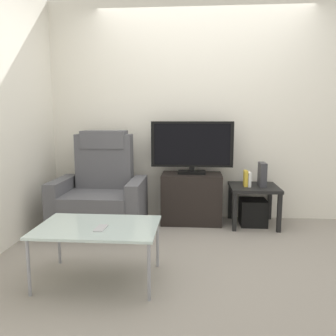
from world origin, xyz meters
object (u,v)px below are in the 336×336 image
television (192,146)px  coffee_table (98,229)px  book_middle (249,179)px  subwoofer_box (253,212)px  side_table (254,192)px  cell_phone (101,228)px  tv_stand (191,198)px  game_console (262,174)px  book_leftmost (246,178)px  recliner_armchair (101,195)px

television → coffee_table: 1.75m
book_middle → coffee_table: 1.97m
subwoofer_box → coffee_table: coffee_table is taller
side_table → cell_phone: 2.05m
tv_stand → game_console: (0.80, -0.04, 0.30)m
cell_phone → book_leftmost: bearing=52.6°
subwoofer_box → book_leftmost: bearing=-168.7°
tv_stand → cell_phone: tv_stand is taller
television → game_console: television is taller
tv_stand → subwoofer_box: tv_stand is taller
cell_phone → television: bearing=70.3°
recliner_armchair → tv_stand: bearing=7.4°
television → book_leftmost: 0.71m
side_table → game_console: (0.09, 0.01, 0.21)m
tv_stand → recliner_armchair: (-1.01, -0.27, 0.08)m
subwoofer_box → coffee_table: (-1.40, -1.46, 0.25)m
subwoofer_box → book_leftmost: (-0.10, -0.02, 0.40)m
subwoofer_box → book_middle: (-0.06, -0.02, 0.39)m
side_table → game_console: game_console is taller
tv_stand → subwoofer_box: size_ratio=2.32×
recliner_armchair → book_leftmost: recliner_armchair is taller
tv_stand → coffee_table: (-0.69, -1.51, 0.11)m
cell_phone → side_table: bearing=50.8°
recliner_armchair → book_middle: size_ratio=6.65×
subwoofer_box → cell_phone: bearing=-131.7°
television → cell_phone: size_ratio=6.32×
game_console → coffee_table: 2.10m
subwoofer_box → coffee_table: bearing=-133.8°
side_table → cell_phone: size_ratio=3.60×
book_middle → game_console: bearing=11.2°
tv_stand → recliner_armchair: size_ratio=0.64×
game_console → cell_phone: game_console is taller
recliner_armchair → coffee_table: bearing=-82.9°
recliner_armchair → coffee_table: recliner_armchair is taller
recliner_armchair → book_middle: bearing=-0.6°
book_leftmost → subwoofer_box: bearing=11.3°
side_table → game_console: bearing=6.3°
coffee_table → side_table: bearing=46.2°
side_table → cell_phone: bearing=-131.7°
game_console → side_table: bearing=-173.7°
recliner_armchair → cell_phone: bearing=-81.9°
tv_stand → subwoofer_box: 0.73m
subwoofer_box → cell_phone: 2.06m
book_leftmost → television: bearing=171.8°
book_middle → side_table: bearing=18.1°
book_leftmost → book_middle: (0.04, 0.00, -0.01)m
subwoofer_box → television: bearing=174.5°
recliner_armchair → subwoofer_box: (1.72, 0.22, -0.22)m
recliner_armchair → book_leftmost: 1.64m
side_table → book_middle: book_middle is taller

